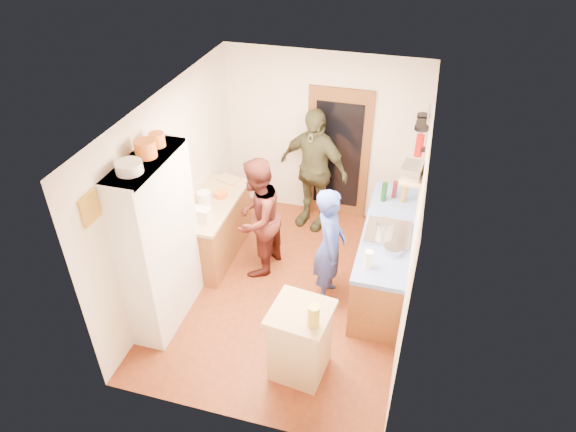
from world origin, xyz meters
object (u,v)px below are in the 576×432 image
at_px(person_back, 314,170).
at_px(right_counter_base, 385,257).
at_px(hutch_body, 159,244).
at_px(island_base, 300,343).
at_px(person_left, 260,217).
at_px(person_hob, 332,247).

bearing_deg(person_back, right_counter_base, -23.71).
bearing_deg(hutch_body, island_base, -13.11).
xyz_separation_m(hutch_body, person_back, (1.27, 2.39, -0.14)).
bearing_deg(person_left, hutch_body, -26.03).
distance_m(hutch_body, right_counter_base, 2.90).
bearing_deg(hutch_body, person_back, 62.07).
bearing_deg(hutch_body, right_counter_base, 27.47).
height_order(hutch_body, right_counter_base, hutch_body).
xyz_separation_m(island_base, person_back, (-0.52, 2.80, 0.53)).
bearing_deg(island_base, person_back, 100.59).
height_order(hutch_body, island_base, hutch_body).
height_order(person_hob, person_back, person_back).
distance_m(hutch_body, person_left, 1.45).
height_order(right_counter_base, person_left, person_left).
bearing_deg(island_base, person_hob, 86.48).
distance_m(person_left, person_back, 1.31).
relative_size(hutch_body, person_left, 1.29).
height_order(island_base, person_hob, person_hob).
relative_size(right_counter_base, island_base, 2.56).
bearing_deg(person_back, person_left, -91.63).
bearing_deg(right_counter_base, person_left, -175.11).
xyz_separation_m(right_counter_base, person_back, (-1.23, 1.09, 0.54)).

